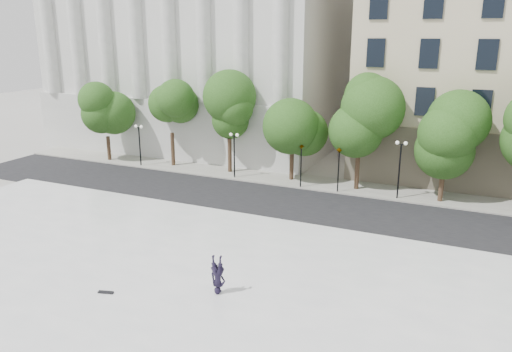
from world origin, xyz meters
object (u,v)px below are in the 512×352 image
object	(u,v)px
traffic_light_west	(302,143)
skateboard	(106,292)
person_lying	(218,288)
traffic_light_east	(340,147)

from	to	relation	value
traffic_light_west	skateboard	world-z (taller)	traffic_light_west
traffic_light_west	person_lying	bearing A→B (deg)	-82.52
person_lying	skateboard	bearing A→B (deg)	-165.73
traffic_light_west	traffic_light_east	xyz separation A→B (m)	(3.10, 0.00, 0.03)
skateboard	traffic_light_east	bearing A→B (deg)	59.58
person_lying	skateboard	distance (m)	5.31
traffic_light_east	person_lying	world-z (taller)	traffic_light_east
traffic_light_west	traffic_light_east	world-z (taller)	traffic_light_east
traffic_light_east	skateboard	xyz separation A→B (m)	(-5.51, -20.70, -3.27)
traffic_light_west	traffic_light_east	bearing A→B (deg)	0.00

